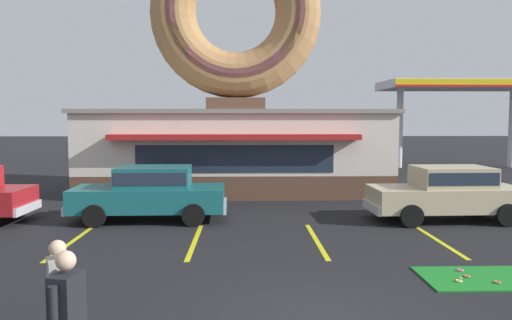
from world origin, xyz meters
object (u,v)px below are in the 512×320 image
(golf_ball, at_px, (461,278))
(pedestrian_clipboard_woman, at_px, (59,297))
(car_teal, at_px, (151,191))
(car_champagne, at_px, (448,191))
(pedestrian_leather_jacket_man, at_px, (68,318))
(trash_bin, at_px, (414,186))

(golf_ball, distance_m, pedestrian_clipboard_woman, 7.00)
(pedestrian_clipboard_woman, bearing_deg, car_teal, 93.36)
(car_champagne, distance_m, pedestrian_leather_jacket_man, 12.15)
(golf_ball, height_order, car_teal, car_teal)
(car_teal, xyz_separation_m, pedestrian_clipboard_woman, (0.51, -8.69, -0.02))
(golf_ball, bearing_deg, trash_bin, 75.97)
(pedestrian_leather_jacket_man, distance_m, trash_bin, 15.51)
(golf_ball, distance_m, car_champagne, 5.87)
(golf_ball, relative_size, car_champagne, 0.01)
(pedestrian_clipboard_woman, bearing_deg, car_champagne, 45.78)
(pedestrian_leather_jacket_man, bearing_deg, trash_bin, 57.94)
(car_teal, xyz_separation_m, trash_bin, (9.11, 3.68, -0.37))
(golf_ball, xyz_separation_m, pedestrian_clipboard_woman, (-6.26, -3.03, 0.80))
(car_teal, xyz_separation_m, pedestrian_leather_jacket_man, (0.88, -9.45, 0.02))
(golf_ball, distance_m, trash_bin, 9.65)
(pedestrian_leather_jacket_man, xyz_separation_m, trash_bin, (8.23, 13.14, -0.40))
(car_teal, bearing_deg, trash_bin, 22.03)
(car_champagne, bearing_deg, car_teal, 178.63)
(golf_ball, height_order, trash_bin, trash_bin)
(pedestrian_leather_jacket_man, bearing_deg, pedestrian_clipboard_woman, 115.89)
(golf_ball, xyz_separation_m, car_teal, (-6.77, 5.67, 0.82))
(car_champagne, xyz_separation_m, pedestrian_clipboard_woman, (-8.26, -8.48, -0.02))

